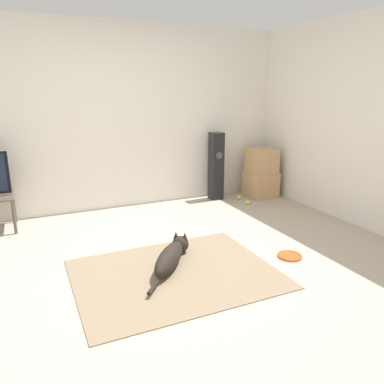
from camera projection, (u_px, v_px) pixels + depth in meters
ground_plane at (168, 266)px, 3.66m from camera, size 12.00×12.00×0.00m
wall_back at (111, 119)px, 5.16m from camera, size 8.00×0.06×2.55m
wall_right at (374, 124)px, 4.37m from camera, size 0.06×8.00×2.55m
area_rug at (175, 274)px, 3.49m from camera, size 1.83×1.43×0.01m
dog at (171, 256)px, 3.62m from camera, size 0.69×0.83×0.23m
frisbee at (290, 256)px, 3.85m from camera, size 0.25×0.25×0.03m
cardboard_box_lower at (261, 184)px, 5.99m from camera, size 0.45×0.42×0.40m
cardboard_box_upper at (262, 161)px, 5.88m from camera, size 0.41×0.39×0.37m
floor_speaker at (216, 166)px, 5.76m from camera, size 0.19×0.19×1.04m
tennis_ball_by_boxes at (248, 202)px, 5.59m from camera, size 0.07×0.07×0.07m
tennis_ball_near_speaker at (239, 198)px, 5.83m from camera, size 0.07×0.07×0.07m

